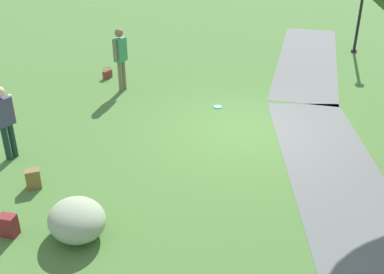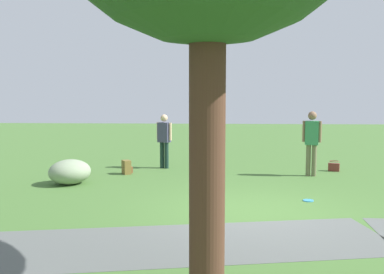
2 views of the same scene
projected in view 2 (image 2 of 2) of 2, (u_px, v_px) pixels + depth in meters
The scene contains 9 objects.
ground_plane at pixel (252, 212), 8.85m from camera, with size 48.00×48.00×0.00m, color #456E32.
footpath_segment_mid at pixel (138, 245), 6.94m from camera, with size 8.22×3.37×0.01m.
lawn_boulder at pixel (70, 172), 11.49m from camera, with size 1.45×1.44×0.64m.
woman_with_handbag at pixel (312, 138), 12.51m from camera, with size 0.50×0.33×1.82m.
man_near_boulder at pixel (164, 137), 13.81m from camera, with size 0.48×0.37×1.67m.
handbag_on_grass at pixel (334, 166), 13.36m from camera, with size 0.35×0.35×0.31m.
backpack_by_boulder at pixel (75, 169), 12.65m from camera, with size 0.27×0.28×0.40m.
spare_backpack_on_lawn at pixel (127, 167), 12.89m from camera, with size 0.35×0.34×0.40m.
frisbee_on_grass at pixel (308, 201), 9.74m from camera, with size 0.23×0.23×0.02m.
Camera 2 is at (0.74, 8.70, 2.39)m, focal length 41.86 mm.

